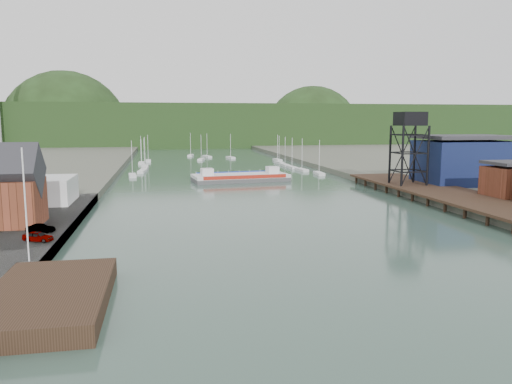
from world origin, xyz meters
name	(u,v)px	position (x,y,z in m)	size (l,w,h in m)	color
ground	(360,287)	(0.00, 0.00, 0.00)	(600.00, 600.00, 0.00)	#324E44
west_stage	(49,298)	(-29.00, 0.00, 0.90)	(10.00, 18.00, 1.80)	black
east_pier	(448,193)	(37.00, 45.00, 1.90)	(14.00, 70.00, 2.45)	black
white_shed	(21,191)	(-44.00, 50.00, 3.85)	(18.00, 12.00, 4.50)	silver
flagpole	(25,205)	(-33.00, 10.00, 7.60)	(0.16, 0.16, 12.00)	silver
lift_tower	(410,123)	(35.00, 58.00, 15.65)	(6.50, 6.50, 16.00)	black
blue_shed	(464,161)	(50.00, 60.00, 7.06)	(20.50, 14.50, 11.30)	#0D103B
marina_sailboats	(215,164)	(0.08, 138.46, 0.35)	(57.71, 92.65, 0.90)	silver
distant_hills	(184,129)	(-3.98, 301.35, 10.38)	(500.00, 120.00, 80.00)	black
chain_ferry	(240,177)	(1.82, 88.13, 1.05)	(26.55, 13.14, 3.68)	#4A4B4D
car_west_a	(38,236)	(-34.14, 19.05, 2.23)	(1.49, 3.69, 1.26)	#999999
car_west_b	(40,228)	(-34.96, 24.00, 2.18)	(1.23, 3.54, 1.17)	#999999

